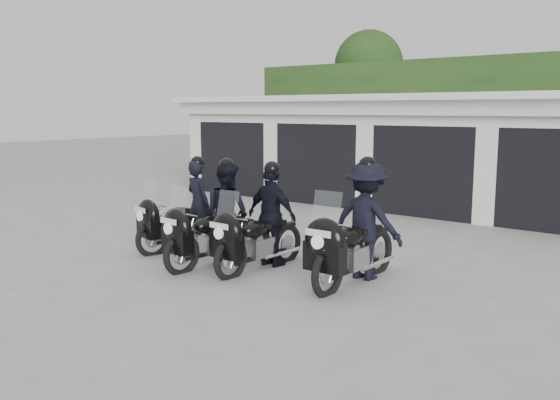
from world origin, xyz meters
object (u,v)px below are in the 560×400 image
Objects in this scene: police_bike_d at (360,227)px; police_bike_b at (219,219)px; police_bike_c at (265,222)px; police_bike_a at (185,212)px.

police_bike_b is at bearing -166.56° from police_bike_d.
police_bike_c is at bearing -169.08° from police_bike_d.
police_bike_a is at bearing 168.19° from police_bike_b.
police_bike_d reaches higher than police_bike_b.
police_bike_b is 1.02× the size of police_bike_c.
police_bike_c is at bearing 9.13° from police_bike_a.
police_bike_c is 1.64m from police_bike_d.
police_bike_a is 2.00m from police_bike_c.
police_bike_b is 2.46m from police_bike_d.
police_bike_b reaches higher than police_bike_a.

